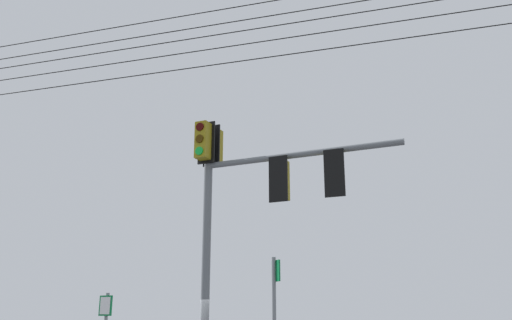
# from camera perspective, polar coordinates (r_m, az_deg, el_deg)

# --- Properties ---
(signal_mast_assembly) EXTENTS (3.35, 4.08, 6.69)m
(signal_mast_assembly) POSITION_cam_1_polar(r_m,az_deg,el_deg) (12.40, -1.26, -3.79)
(signal_mast_assembly) COLOR slate
(signal_mast_assembly) RESTS_ON ground
(overhead_wire_span) EXTENTS (17.20, 29.17, 1.71)m
(overhead_wire_span) POSITION_cam_1_polar(r_m,az_deg,el_deg) (14.91, -10.34, 11.82)
(overhead_wire_span) COLOR black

